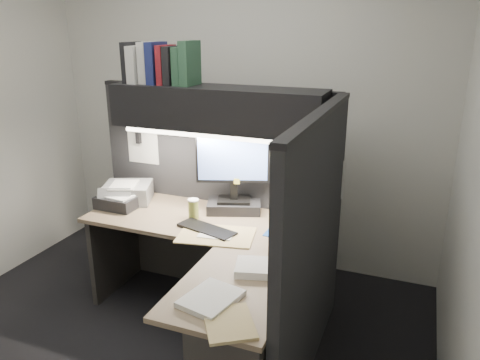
# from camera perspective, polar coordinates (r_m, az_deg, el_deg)

# --- Properties ---
(floor) EXTENTS (3.50, 3.50, 0.00)m
(floor) POSITION_cam_1_polar(r_m,az_deg,el_deg) (3.38, -10.07, -19.41)
(floor) COLOR black
(floor) RESTS_ON ground
(wall_back) EXTENTS (3.50, 0.04, 2.70)m
(wall_back) POSITION_cam_1_polar(r_m,az_deg,el_deg) (4.08, -0.09, 8.44)
(wall_back) COLOR silver
(wall_back) RESTS_ON floor
(wall_right) EXTENTS (0.04, 3.00, 2.70)m
(wall_right) POSITION_cam_1_polar(r_m,az_deg,el_deg) (2.36, 26.98, -1.16)
(wall_right) COLOR silver
(wall_right) RESTS_ON floor
(partition_back) EXTENTS (1.90, 0.06, 1.60)m
(partition_back) POSITION_cam_1_polar(r_m,az_deg,el_deg) (3.70, -2.91, -1.46)
(partition_back) COLOR black
(partition_back) RESTS_ON floor
(partition_right) EXTENTS (0.06, 1.50, 1.60)m
(partition_right) POSITION_cam_1_polar(r_m,az_deg,el_deg) (2.77, 8.83, -8.86)
(partition_right) COLOR black
(partition_right) RESTS_ON floor
(desk) EXTENTS (1.70, 1.53, 0.73)m
(desk) POSITION_cam_1_polar(r_m,az_deg,el_deg) (2.95, -3.27, -14.80)
(desk) COLOR #836C53
(desk) RESTS_ON floor
(overhead_shelf) EXTENTS (1.55, 0.34, 0.30)m
(overhead_shelf) POSITION_cam_1_polar(r_m,az_deg,el_deg) (3.32, -2.89, 8.74)
(overhead_shelf) COLOR black
(overhead_shelf) RESTS_ON partition_back
(task_light_tube) EXTENTS (1.32, 0.04, 0.04)m
(task_light_tube) POSITION_cam_1_polar(r_m,az_deg,el_deg) (3.23, -3.87, 5.37)
(task_light_tube) COLOR white
(task_light_tube) RESTS_ON overhead_shelf
(monitor) EXTENTS (0.53, 0.36, 0.59)m
(monitor) POSITION_cam_1_polar(r_m,az_deg,el_deg) (3.43, -0.77, -0.18)
(monitor) COLOR black
(monitor) RESTS_ON desk
(keyboard) EXTENTS (0.45, 0.25, 0.02)m
(keyboard) POSITION_cam_1_polar(r_m,az_deg,el_deg) (3.19, -4.08, -6.02)
(keyboard) COLOR black
(keyboard) RESTS_ON desk
(mousepad) EXTENTS (0.25, 0.23, 0.00)m
(mousepad) POSITION_cam_1_polar(r_m,az_deg,el_deg) (3.18, 5.51, -6.34)
(mousepad) COLOR #1C499A
(mousepad) RESTS_ON desk
(mouse) EXTENTS (0.09, 0.12, 0.04)m
(mouse) POSITION_cam_1_polar(r_m,az_deg,el_deg) (3.16, 5.67, -6.03)
(mouse) COLOR black
(mouse) RESTS_ON mousepad
(telephone) EXTENTS (0.31, 0.32, 0.10)m
(telephone) POSITION_cam_1_polar(r_m,az_deg,el_deg) (3.38, 7.07, -3.96)
(telephone) COLOR #B4AB8A
(telephone) RESTS_ON desk
(coffee_cup) EXTENTS (0.08, 0.08, 0.14)m
(coffee_cup) POSITION_cam_1_polar(r_m,az_deg,el_deg) (3.37, -5.70, -3.61)
(coffee_cup) COLOR #ACAA45
(coffee_cup) RESTS_ON desk
(printer) EXTENTS (0.44, 0.41, 0.14)m
(printer) POSITION_cam_1_polar(r_m,az_deg,el_deg) (3.79, -13.51, -1.49)
(printer) COLOR gray
(printer) RESTS_ON desk
(notebook_stack) EXTENTS (0.31, 0.26, 0.09)m
(notebook_stack) POSITION_cam_1_polar(r_m,az_deg,el_deg) (3.70, -14.48, -2.48)
(notebook_stack) COLOR black
(notebook_stack) RESTS_ON desk
(open_folder) EXTENTS (0.55, 0.41, 0.01)m
(open_folder) POSITION_cam_1_polar(r_m,az_deg,el_deg) (3.12, -2.90, -6.73)
(open_folder) COLOR tan
(open_folder) RESTS_ON desk
(paper_stack_a) EXTENTS (0.28, 0.26, 0.05)m
(paper_stack_a) POSITION_cam_1_polar(r_m,az_deg,el_deg) (2.69, 2.06, -10.64)
(paper_stack_a) COLOR white
(paper_stack_a) RESTS_ON desk
(paper_stack_b) EXTENTS (0.29, 0.34, 0.03)m
(paper_stack_b) POSITION_cam_1_polar(r_m,az_deg,el_deg) (2.44, -3.57, -14.23)
(paper_stack_b) COLOR white
(paper_stack_b) RESTS_ON desk
(manila_stack) EXTENTS (0.34, 0.36, 0.02)m
(manila_stack) POSITION_cam_1_polar(r_m,az_deg,el_deg) (2.28, -1.33, -17.05)
(manila_stack) COLOR tan
(manila_stack) RESTS_ON desk
(binder_row) EXTENTS (0.54, 0.25, 0.30)m
(binder_row) POSITION_cam_1_polar(r_m,az_deg,el_deg) (3.49, -9.63, 13.78)
(binder_row) COLOR black
(binder_row) RESTS_ON overhead_shelf
(pinned_papers) EXTENTS (1.76, 1.31, 0.51)m
(pinned_papers) POSITION_cam_1_polar(r_m,az_deg,el_deg) (3.15, 0.74, -0.14)
(pinned_papers) COLOR white
(pinned_papers) RESTS_ON partition_back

